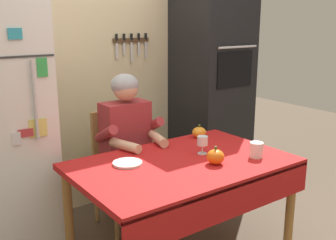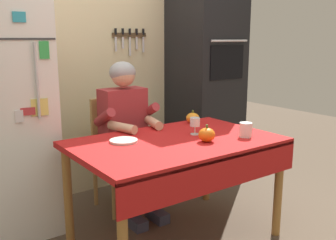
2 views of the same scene
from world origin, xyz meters
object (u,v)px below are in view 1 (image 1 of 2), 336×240
object	(u,v)px
chair_behind_person	(119,162)
coffee_mug	(257,150)
seated_person	(130,141)
pumpkin_medium	(199,132)
wine_glass	(202,142)
wall_oven	(212,82)
serving_tray	(127,163)
dining_table	(184,174)
pumpkin_large	(215,157)

from	to	relation	value
chair_behind_person	coffee_mug	bearing A→B (deg)	-63.31
chair_behind_person	coffee_mug	size ratio (longest dim) A/B	7.94
seated_person	pumpkin_medium	world-z (taller)	seated_person
pumpkin_medium	chair_behind_person	bearing A→B (deg)	138.19
chair_behind_person	wine_glass	xyz separation A→B (m)	(0.25, -0.73, 0.32)
wall_oven	seated_person	size ratio (longest dim) A/B	1.69
seated_person	pumpkin_medium	xyz separation A→B (m)	(0.48, -0.24, 0.05)
wall_oven	serving_tray	world-z (taller)	wall_oven
dining_table	pumpkin_medium	bearing A→B (deg)	40.18
dining_table	chair_behind_person	distance (m)	0.81
coffee_mug	pumpkin_large	world-z (taller)	pumpkin_large
wine_glass	serving_tray	bearing A→B (deg)	166.77
pumpkin_large	pumpkin_medium	bearing A→B (deg)	60.04
wall_oven	pumpkin_medium	bearing A→B (deg)	-137.93
coffee_mug	dining_table	bearing A→B (deg)	155.90
chair_behind_person	wine_glass	size ratio (longest dim) A/B	7.43
dining_table	coffee_mug	xyz separation A→B (m)	(0.45, -0.20, 0.14)
coffee_mug	wine_glass	size ratio (longest dim) A/B	0.94
chair_behind_person	pumpkin_medium	world-z (taller)	chair_behind_person
pumpkin_medium	serving_tray	world-z (taller)	pumpkin_medium
wine_glass	pumpkin_large	size ratio (longest dim) A/B	1.06
dining_table	serving_tray	size ratio (longest dim) A/B	7.41
serving_tray	coffee_mug	bearing A→B (deg)	-26.46
dining_table	serving_tray	bearing A→B (deg)	150.34
coffee_mug	serving_tray	size ratio (longest dim) A/B	0.62
chair_behind_person	pumpkin_medium	xyz separation A→B (m)	(0.48, -0.43, 0.27)
dining_table	wine_glass	size ratio (longest dim) A/B	11.18
chair_behind_person	coffee_mug	world-z (taller)	chair_behind_person
chair_behind_person	wall_oven	bearing A→B (deg)	6.76
dining_table	pumpkin_medium	distance (m)	0.58
chair_behind_person	pumpkin_large	distance (m)	0.99
wall_oven	coffee_mug	xyz separation A→B (m)	(-0.60, -1.12, -0.26)
wine_glass	serving_tray	size ratio (longest dim) A/B	0.66
wine_glass	coffee_mug	bearing A→B (deg)	-46.18
serving_tray	chair_behind_person	bearing A→B (deg)	66.17
pumpkin_medium	seated_person	bearing A→B (deg)	153.42
chair_behind_person	seated_person	world-z (taller)	seated_person
pumpkin_medium	wine_glass	bearing A→B (deg)	-126.98
wall_oven	pumpkin_large	world-z (taller)	wall_oven
seated_person	wine_glass	xyz separation A→B (m)	(0.25, -0.54, 0.09)
wine_glass	pumpkin_medium	distance (m)	0.38
seated_person	wine_glass	distance (m)	0.61
pumpkin_large	seated_person	bearing A→B (deg)	104.30
wall_oven	chair_behind_person	world-z (taller)	wall_oven
chair_behind_person	coffee_mug	distance (m)	1.15
serving_tray	pumpkin_medium	bearing A→B (deg)	13.72
dining_table	chair_behind_person	world-z (taller)	chair_behind_person
seated_person	wine_glass	bearing A→B (deg)	-65.40
chair_behind_person	seated_person	xyz separation A→B (m)	(0.00, -0.19, 0.23)
dining_table	wine_glass	bearing A→B (deg)	16.32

